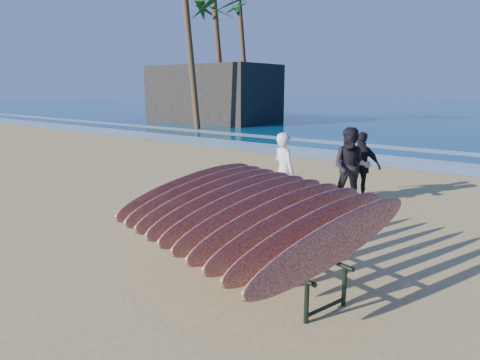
{
  "coord_description": "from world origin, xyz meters",
  "views": [
    {
      "loc": [
        4.62,
        -5.13,
        2.59
      ],
      "look_at": [
        0.0,
        0.8,
        0.95
      ],
      "focal_mm": 32.0,
      "sensor_mm": 36.0,
      "label": 1
    }
  ],
  "objects": [
    {
      "name": "building",
      "position": [
        -16.99,
        19.31,
        2.07
      ],
      "size": [
        9.32,
        5.18,
        4.14
      ],
      "primitive_type": "cube",
      "color": "#2D2823",
      "rests_on": "ground"
    },
    {
      "name": "person_white",
      "position": [
        -0.13,
        2.49,
        0.83
      ],
      "size": [
        0.72,
        0.62,
        1.66
      ],
      "primitive_type": "imported",
      "rotation": [
        0.0,
        0.0,
        2.7
      ],
      "color": "silver",
      "rests_on": "ground"
    },
    {
      "name": "surfboard_rack",
      "position": [
        1.18,
        -0.57,
        0.88
      ],
      "size": [
        3.74,
        3.42,
        1.41
      ],
      "rotation": [
        0.0,
        0.0,
        -0.25
      ],
      "color": "black",
      "rests_on": "ground"
    },
    {
      "name": "person_dark_b",
      "position": [
        0.83,
        4.34,
        0.79
      ],
      "size": [
        0.94,
        0.41,
        1.58
      ],
      "primitive_type": "imported",
      "rotation": [
        0.0,
        0.0,
        3.11
      ],
      "color": "black",
      "rests_on": "ground"
    },
    {
      "name": "foam_far",
      "position": [
        0.0,
        13.5,
        0.01
      ],
      "size": [
        160.0,
        160.0,
        0.0
      ],
      "primitive_type": "plane",
      "color": "white",
      "rests_on": "ground"
    },
    {
      "name": "ground",
      "position": [
        0.0,
        0.0,
        0.0
      ],
      "size": [
        120.0,
        120.0,
        0.0
      ],
      "primitive_type": "plane",
      "color": "tan",
      "rests_on": "ground"
    },
    {
      "name": "foam_near",
      "position": [
        0.0,
        10.0,
        0.01
      ],
      "size": [
        160.0,
        160.0,
        0.0
      ],
      "primitive_type": "plane",
      "color": "white",
      "rests_on": "ground"
    },
    {
      "name": "person_dark_a",
      "position": [
        0.88,
        3.65,
        0.87
      ],
      "size": [
        1.0,
        0.88,
        1.74
      ],
      "primitive_type": "imported",
      "rotation": [
        0.0,
        0.0,
        0.31
      ],
      "color": "black",
      "rests_on": "ground"
    },
    {
      "name": "palm_mid",
      "position": [
        -14.81,
        17.58,
        7.4
      ],
      "size": [
        5.2,
        5.2,
        8.27
      ],
      "color": "brown",
      "rests_on": "ground"
    }
  ]
}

